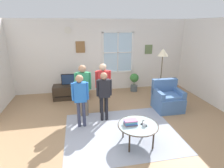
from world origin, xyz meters
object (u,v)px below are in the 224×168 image
Objects in this scene: tv_stand at (71,92)px; armchair at (167,99)px; book_stack at (131,122)px; floor_lamp at (163,58)px; remote_near_books at (143,122)px; person_black_shirt at (104,91)px; potted_plant_by_window at (134,81)px; person_blue_shirt at (80,95)px; person_green_shirt at (83,85)px; remote_near_cup at (144,125)px; cup at (145,124)px; coffee_table at (138,126)px; television at (70,79)px; person_red_shirt at (103,83)px.

armchair reaches higher than tv_stand.
book_stack is 2.59m from floor_lamp.
remote_near_books is 1.30m from person_black_shirt.
person_black_shirt is 2.47m from potted_plant_by_window.
remote_near_books is 0.11× the size of person_black_shirt.
person_blue_shirt is 1.95× the size of potted_plant_by_window.
person_green_shirt is at bearing 144.80° from person_black_shirt.
book_stack is at bearing -65.08° from tv_stand.
person_blue_shirt is (-1.25, 0.94, 0.38)m from remote_near_cup.
book_stack is 0.40× the size of potted_plant_by_window.
cup reaches higher than remote_near_cup.
book_stack is 0.20× the size of person_blue_shirt.
book_stack is 1.72m from person_green_shirt.
floor_lamp is at bearing 54.22° from coffee_table.
potted_plant_by_window reaches higher than remote_near_cup.
television is 0.85× the size of potted_plant_by_window.
person_red_shirt is 1.10× the size of person_black_shirt.
armchair is at bearing -26.59° from tv_stand.
potted_plant_by_window is at bearing 47.54° from person_red_shirt.
person_blue_shirt is (-0.99, 0.85, 0.34)m from book_stack.
person_blue_shirt reaches higher than coffee_table.
cup reaches higher than remote_near_books.
person_green_shirt reaches higher than coffee_table.
person_green_shirt reaches higher than person_blue_shirt.
armchair is 1.27× the size of potted_plant_by_window.
armchair is 0.50× the size of floor_lamp.
book_stack is 0.29m from cup.
armchair reaches higher than television.
person_red_shirt is at bearing 110.98° from remote_near_cup.
person_red_shirt reaches higher than remote_near_cup.
book_stack reaches higher than cup.
floor_lamp is at bearing -17.61° from television.
coffee_table is at bearing -63.08° from tv_stand.
potted_plant_by_window reaches higher than coffee_table.
person_green_shirt is (-1.18, 1.40, 0.45)m from remote_near_books.
television is 4.14× the size of remote_near_books.
armchair is 1.98m from person_red_shirt.
potted_plant_by_window is at bearing 76.16° from cup.
remote_near_books is at bearing -60.32° from tv_stand.
remote_near_cup is 2.53m from floor_lamp.
coffee_table is at bearing -63.94° from person_black_shirt.
coffee_table is (-1.39, -1.40, 0.09)m from armchair.
remote_near_books is at bearing 2.46° from book_stack.
person_black_shirt is at bearing -62.50° from television.
person_red_shirt is (0.93, -1.26, 0.66)m from tv_stand.
floor_lamp is (2.80, -0.89, 1.22)m from tv_stand.
floor_lamp is (2.80, -0.89, 0.78)m from television.
person_blue_shirt reaches higher than remote_near_books.
potted_plant_by_window is at bearing 6.52° from tv_stand.
armchair is 2.05m from book_stack.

